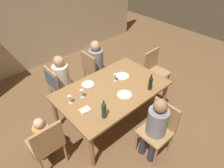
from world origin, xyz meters
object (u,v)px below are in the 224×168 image
Objects in this scene: chair_right_end at (154,68)px; wine_glass_centre at (115,76)px; person_woman_host at (156,125)px; person_man_guest at (97,62)px; chair_far_left at (56,83)px; chair_far_right at (93,68)px; chair_left_end at (47,143)px; chair_near at (159,126)px; dinner_plate_guest_right at (125,95)px; dining_table at (112,92)px; dinner_plate_host at (122,76)px; dinner_plate_guest_left at (88,84)px; wine_glass_near_left at (70,98)px; person_child_small at (43,137)px; wine_glass_near_right at (82,92)px; wine_bottle_dark_red at (104,110)px; wine_bottle_tall_green at (150,83)px; person_man_bearded at (63,77)px.

wine_glass_centre is (-1.13, 0.04, 0.31)m from chair_right_end.
person_man_guest is at bearing -13.74° from person_woman_host.
chair_far_left is 6.17× the size of wine_glass_centre.
chair_left_end is at bearing -57.43° from chair_far_right.
chair_near is 3.73× the size of dinner_plate_guest_right.
person_woman_host is (-0.03, -0.97, -0.02)m from dining_table.
dinner_plate_guest_right is at bearing 15.35° from chair_right_end.
chair_right_end is 0.80× the size of person_man_guest.
person_woman_host is at bearing 90.00° from chair_near.
dinner_plate_guest_left is (-0.63, 0.23, 0.00)m from dinner_plate_host.
person_man_guest is at bearing 30.88° from chair_left_end.
person_child_small is at bearing -165.98° from wine_glass_near_left.
wine_glass_near_right is (0.81, 0.14, 0.28)m from person_child_small.
person_child_small is at bearing 168.04° from dinner_plate_guest_right.
dining_table is 7.63× the size of dinner_plate_guest_right.
dinner_plate_host is (1.71, 0.12, 0.18)m from person_child_small.
dinner_plate_guest_left is (1.08, 0.35, 0.18)m from person_child_small.
dining_table is 0.45m from dinner_plate_guest_left.
dining_table is 0.77m from wine_glass_near_left.
chair_far_right is 1.00× the size of chair_left_end.
wine_glass_near_right is 0.67× the size of dinner_plate_guest_left.
person_man_guest is at bearing 90.00° from chair_far_right.
chair_near is (0.09, -0.97, -0.14)m from dining_table.
chair_near is 0.90m from wine_bottle_dark_red.
dining_table is 1.07m from person_man_guest.
wine_glass_centre is (0.92, -0.05, 0.00)m from wine_glass_near_left.
wine_glass_near_right is (-0.96, -0.81, 0.18)m from person_man_guest.
wine_bottle_tall_green is at bearing -63.97° from wine_glass_centre.
wine_glass_centre is at bearing -16.99° from person_man_guest.
dinner_plate_guest_right reaches higher than dining_table.
chair_near is 4.15× the size of dinner_plate_guest_left.
dinner_plate_host is (0.94, -0.83, 0.15)m from chair_far_left.
person_man_guest is 4.65× the size of dinner_plate_guest_right.
chair_near and chair_left_end have the same top height.
wine_glass_near_right reaches higher than dinner_plate_guest_left.
chair_near is at bearing -105.21° from dinner_plate_host.
wine_glass_near_left is at bearing 177.11° from wine_glass_centre.
wine_bottle_tall_green reaches higher than wine_glass_near_left.
person_man_guest is 2.01m from person_child_small.
person_man_bearded is at bearing 109.50° from dinner_plate_guest_right.
chair_far_right is 1.97m from chair_left_end.
dinner_plate_guest_right is at bearing -13.47° from chair_far_right.
person_child_small reaches higher than dinner_plate_guest_left.
person_man_guest is at bearing 85.89° from dinner_plate_host.
chair_right_end is 3.65× the size of dinner_plate_host.
wine_glass_centre is at bearing 7.99° from chair_left_end.
chair_far_left is 1.00× the size of chair_right_end.
wine_bottle_dark_red reaches higher than dining_table.
chair_left_end is at bearing -90.00° from person_child_small.
wine_glass_near_left is (-0.18, -0.80, 0.25)m from chair_far_left.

